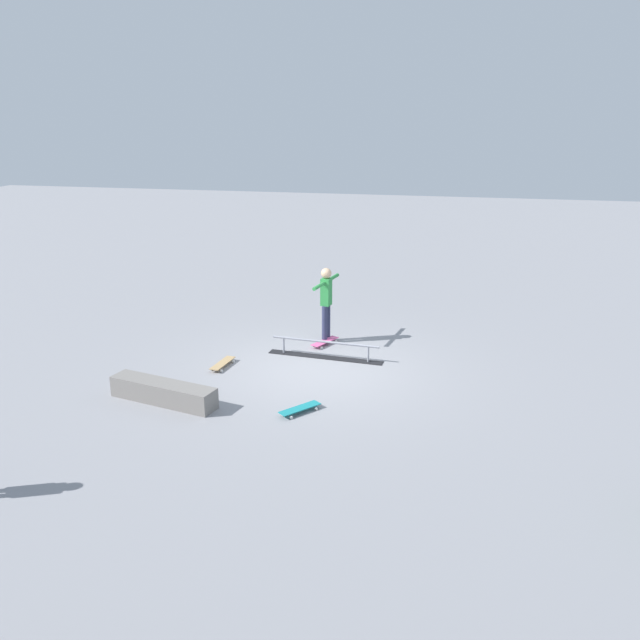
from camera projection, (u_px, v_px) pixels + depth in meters
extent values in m
plane|color=gray|center=(321.00, 369.00, 13.26)|extent=(60.00, 60.00, 0.00)
cube|color=black|center=(325.00, 357.00, 13.89)|extent=(2.53, 0.43, 0.01)
cylinder|color=gray|center=(368.00, 354.00, 13.58)|extent=(0.04, 0.04, 0.36)
cylinder|color=gray|center=(284.00, 345.00, 14.10)|extent=(0.04, 0.04, 0.36)
cylinder|color=gray|center=(325.00, 342.00, 13.78)|extent=(2.35, 0.23, 0.05)
cube|color=gray|center=(163.00, 392.00, 11.69)|extent=(2.14, 0.88, 0.38)
cylinder|color=#2D3351|center=(328.00, 322.00, 14.80)|extent=(0.15, 0.15, 0.87)
cylinder|color=#2D3351|center=(325.00, 325.00, 14.65)|extent=(0.15, 0.15, 0.87)
cube|color=#2D8C42|center=(326.00, 292.00, 14.50)|extent=(0.24, 0.26, 0.62)
sphere|color=tan|center=(326.00, 273.00, 14.37)|extent=(0.24, 0.24, 0.24)
cylinder|color=#2D8C42|center=(333.00, 278.00, 14.79)|extent=(0.18, 0.59, 0.08)
cylinder|color=#2D8C42|center=(319.00, 286.00, 14.07)|extent=(0.18, 0.59, 0.08)
cube|color=#E05993|center=(325.00, 341.00, 14.64)|extent=(0.52, 0.81, 0.02)
cylinder|color=white|center=(328.00, 339.00, 14.93)|extent=(0.05, 0.06, 0.05)
cylinder|color=white|center=(336.00, 341.00, 14.80)|extent=(0.05, 0.06, 0.05)
cylinder|color=white|center=(313.00, 346.00, 14.52)|extent=(0.05, 0.06, 0.05)
cylinder|color=white|center=(322.00, 348.00, 14.39)|extent=(0.05, 0.06, 0.05)
cube|color=tan|center=(223.00, 363.00, 13.37)|extent=(0.29, 0.82, 0.02)
cylinder|color=white|center=(224.00, 360.00, 13.67)|extent=(0.04, 0.06, 0.05)
cylinder|color=white|center=(234.00, 361.00, 13.59)|extent=(0.04, 0.06, 0.05)
cylinder|color=white|center=(211.00, 369.00, 13.18)|extent=(0.04, 0.06, 0.05)
cylinder|color=white|center=(222.00, 371.00, 13.10)|extent=(0.04, 0.06, 0.05)
cube|color=teal|center=(300.00, 408.00, 11.32)|extent=(0.66, 0.75, 0.02)
cylinder|color=white|center=(308.00, 405.00, 11.58)|extent=(0.06, 0.06, 0.05)
cylinder|color=white|center=(316.00, 409.00, 11.41)|extent=(0.06, 0.06, 0.05)
cylinder|color=white|center=(283.00, 413.00, 11.26)|extent=(0.06, 0.06, 0.05)
cylinder|color=white|center=(291.00, 417.00, 11.09)|extent=(0.06, 0.06, 0.05)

